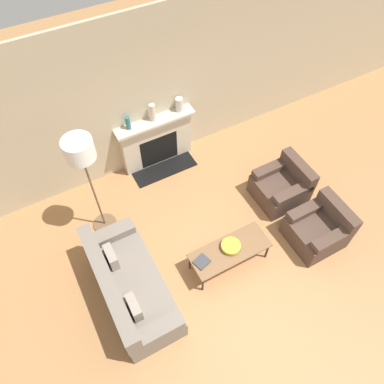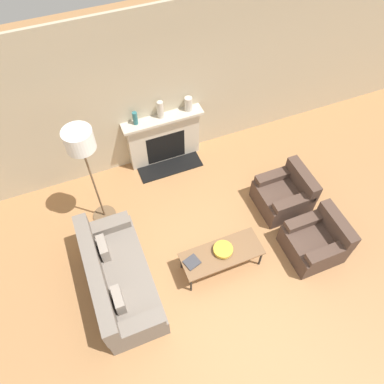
{
  "view_description": "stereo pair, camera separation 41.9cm",
  "coord_description": "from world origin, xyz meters",
  "views": [
    {
      "loc": [
        -1.62,
        -1.68,
        5.4
      ],
      "look_at": [
        0.13,
        1.55,
        0.45
      ],
      "focal_mm": 35.0,
      "sensor_mm": 36.0,
      "label": 1
    },
    {
      "loc": [
        -1.24,
        -1.86,
        5.4
      ],
      "look_at": [
        0.13,
        1.55,
        0.45
      ],
      "focal_mm": 35.0,
      "sensor_mm": 36.0,
      "label": 2
    }
  ],
  "objects": [
    {
      "name": "mantel_vase_left",
      "position": [
        -0.37,
        2.84,
        1.15
      ],
      "size": [
        0.08,
        0.08,
        0.24
      ],
      "color": "#28666B",
      "rests_on": "fireplace"
    },
    {
      "name": "fireplace",
      "position": [
        0.09,
        2.82,
        0.5
      ],
      "size": [
        1.44,
        0.59,
        1.03
      ],
      "color": "beige",
      "rests_on": "ground_plane"
    },
    {
      "name": "couch",
      "position": [
        -1.42,
        0.6,
        0.31
      ],
      "size": [
        0.82,
        1.84,
        0.84
      ],
      "rotation": [
        0.0,
        0.0,
        1.57
      ],
      "color": "slate",
      "rests_on": "ground_plane"
    },
    {
      "name": "armchair_far",
      "position": [
        1.61,
        1.03,
        0.28
      ],
      "size": [
        0.8,
        0.78,
        0.74
      ],
      "rotation": [
        0.0,
        0.0,
        -1.57
      ],
      "color": "#4C382D",
      "rests_on": "ground_plane"
    },
    {
      "name": "mantel_vase_center_left",
      "position": [
        0.07,
        2.84,
        1.19
      ],
      "size": [
        0.1,
        0.1,
        0.32
      ],
      "color": "beige",
      "rests_on": "fireplace"
    },
    {
      "name": "mantel_vase_center_right",
      "position": [
        0.58,
        2.84,
        1.15
      ],
      "size": [
        0.13,
        0.13,
        0.25
      ],
      "color": "beige",
      "rests_on": "fireplace"
    },
    {
      "name": "wall_back",
      "position": [
        0.0,
        2.97,
        1.45
      ],
      "size": [
        18.0,
        0.06,
        2.9
      ],
      "color": "#BCAD8E",
      "rests_on": "ground_plane"
    },
    {
      "name": "ground_plane",
      "position": [
        0.0,
        0.0,
        0.0
      ],
      "size": [
        18.0,
        18.0,
        0.0
      ],
      "primitive_type": "plane",
      "color": "#A87547"
    },
    {
      "name": "floor_lamp",
      "position": [
        -1.33,
        1.95,
        1.67
      ],
      "size": [
        0.41,
        0.41,
        1.99
      ],
      "color": "brown",
      "rests_on": "ground_plane"
    },
    {
      "name": "armchair_near",
      "position": [
        1.61,
        0.06,
        0.28
      ],
      "size": [
        0.8,
        0.78,
        0.74
      ],
      "rotation": [
        0.0,
        0.0,
        -1.57
      ],
      "color": "#4C382D",
      "rests_on": "ground_plane"
    },
    {
      "name": "book",
      "position": [
        -0.34,
        0.38,
        0.43
      ],
      "size": [
        0.26,
        0.24,
        0.02
      ],
      "rotation": [
        0.0,
        0.0,
        0.29
      ],
      "color": "#38383D",
      "rests_on": "coffee_table"
    },
    {
      "name": "coffee_table",
      "position": [
        0.13,
        0.36,
        0.38
      ],
      "size": [
        1.23,
        0.48,
        0.42
      ],
      "color": "brown",
      "rests_on": "ground_plane"
    },
    {
      "name": "bowl",
      "position": [
        0.15,
        0.38,
        0.46
      ],
      "size": [
        0.29,
        0.29,
        0.08
      ],
      "color": "gold",
      "rests_on": "coffee_table"
    }
  ]
}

